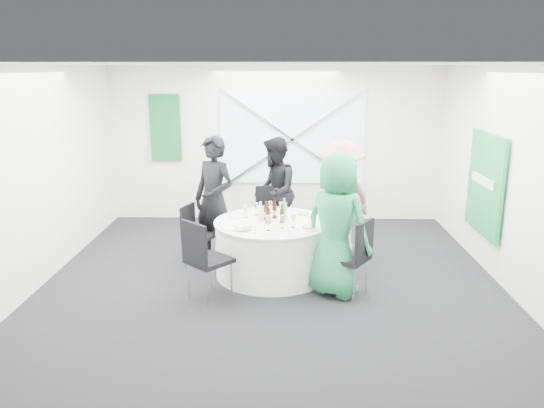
{
  "coord_description": "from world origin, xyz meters",
  "views": [
    {
      "loc": [
        0.16,
        -6.62,
        2.77
      ],
      "look_at": [
        0.0,
        0.2,
        1.0
      ],
      "focal_mm": 35.0,
      "sensor_mm": 36.0,
      "label": 1
    }
  ],
  "objects_px": {
    "chair_back_left": "(195,230)",
    "person_man_back_left": "(214,200)",
    "chair_front_right": "(355,252)",
    "person_man_back": "(274,192)",
    "banquet_table": "(272,248)",
    "person_woman_pink": "(341,200)",
    "chair_front_left": "(203,254)",
    "chair_back_right": "(334,220)",
    "person_woman_green": "(337,225)",
    "clear_water_bottle": "(261,214)",
    "green_water_bottle": "(284,211)",
    "chair_back": "(269,212)"
  },
  "relations": [
    {
      "from": "green_water_bottle",
      "to": "chair_back_left",
      "type": "bearing_deg",
      "value": 167.26
    },
    {
      "from": "banquet_table",
      "to": "chair_front_left",
      "type": "bearing_deg",
      "value": -132.89
    },
    {
      "from": "chair_front_left",
      "to": "person_man_back",
      "type": "relative_size",
      "value": 0.59
    },
    {
      "from": "banquet_table",
      "to": "clear_water_bottle",
      "type": "distance_m",
      "value": 0.51
    },
    {
      "from": "chair_front_right",
      "to": "clear_water_bottle",
      "type": "height_order",
      "value": "clear_water_bottle"
    },
    {
      "from": "chair_back_right",
      "to": "chair_back_left",
      "type": "bearing_deg",
      "value": -119.56
    },
    {
      "from": "chair_front_right",
      "to": "chair_front_left",
      "type": "height_order",
      "value": "chair_front_left"
    },
    {
      "from": "banquet_table",
      "to": "person_woman_pink",
      "type": "height_order",
      "value": "person_woman_pink"
    },
    {
      "from": "banquet_table",
      "to": "person_man_back",
      "type": "height_order",
      "value": "person_man_back"
    },
    {
      "from": "green_water_bottle",
      "to": "chair_back_right",
      "type": "bearing_deg",
      "value": 39.16
    },
    {
      "from": "person_woman_pink",
      "to": "chair_back",
      "type": "bearing_deg",
      "value": -58.16
    },
    {
      "from": "chair_front_left",
      "to": "clear_water_bottle",
      "type": "xyz_separation_m",
      "value": [
        0.65,
        0.87,
        0.26
      ]
    },
    {
      "from": "chair_back_right",
      "to": "person_man_back",
      "type": "distance_m",
      "value": 1.11
    },
    {
      "from": "person_woman_pink",
      "to": "person_woman_green",
      "type": "height_order",
      "value": "person_woman_green"
    },
    {
      "from": "chair_back_left",
      "to": "green_water_bottle",
      "type": "xyz_separation_m",
      "value": [
        1.28,
        -0.29,
        0.37
      ]
    },
    {
      "from": "chair_back_left",
      "to": "chair_front_left",
      "type": "xyz_separation_m",
      "value": [
        0.31,
        -1.27,
        0.1
      ]
    },
    {
      "from": "chair_front_right",
      "to": "chair_back_left",
      "type": "bearing_deg",
      "value": -83.08
    },
    {
      "from": "chair_front_left",
      "to": "chair_back_left",
      "type": "bearing_deg",
      "value": -33.25
    },
    {
      "from": "chair_back",
      "to": "green_water_bottle",
      "type": "bearing_deg",
      "value": -80.86
    },
    {
      "from": "person_woman_pink",
      "to": "green_water_bottle",
      "type": "xyz_separation_m",
      "value": [
        -0.83,
        -0.62,
        -0.0
      ]
    },
    {
      "from": "chair_back_right",
      "to": "clear_water_bottle",
      "type": "bearing_deg",
      "value": -94.32
    },
    {
      "from": "chair_front_left",
      "to": "clear_water_bottle",
      "type": "bearing_deg",
      "value": -84.0
    },
    {
      "from": "chair_front_right",
      "to": "person_man_back",
      "type": "bearing_deg",
      "value": -118.89
    },
    {
      "from": "chair_back_left",
      "to": "banquet_table",
      "type": "bearing_deg",
      "value": -90.0
    },
    {
      "from": "chair_back_right",
      "to": "green_water_bottle",
      "type": "distance_m",
      "value": 1.01
    },
    {
      "from": "chair_front_left",
      "to": "person_man_back_left",
      "type": "height_order",
      "value": "person_man_back_left"
    },
    {
      "from": "chair_front_left",
      "to": "person_woman_green",
      "type": "xyz_separation_m",
      "value": [
        1.61,
        0.26,
        0.3
      ]
    },
    {
      "from": "chair_back_left",
      "to": "chair_front_right",
      "type": "distance_m",
      "value": 2.41
    },
    {
      "from": "person_man_back_left",
      "to": "person_man_back",
      "type": "distance_m",
      "value": 1.13
    },
    {
      "from": "chair_back_left",
      "to": "person_woman_green",
      "type": "distance_m",
      "value": 2.21
    },
    {
      "from": "chair_back_right",
      "to": "person_man_back_left",
      "type": "xyz_separation_m",
      "value": [
        -1.75,
        -0.16,
        0.35
      ]
    },
    {
      "from": "chair_back_left",
      "to": "person_man_back_left",
      "type": "bearing_deg",
      "value": -41.11
    },
    {
      "from": "chair_back",
      "to": "chair_front_left",
      "type": "distance_m",
      "value": 2.15
    },
    {
      "from": "person_woman_green",
      "to": "chair_back",
      "type": "bearing_deg",
      "value": -26.6
    },
    {
      "from": "green_water_bottle",
      "to": "chair_front_left",
      "type": "bearing_deg",
      "value": -134.65
    },
    {
      "from": "chair_back_left",
      "to": "person_woman_pink",
      "type": "bearing_deg",
      "value": -61.31
    },
    {
      "from": "person_woman_green",
      "to": "clear_water_bottle",
      "type": "bearing_deg",
      "value": 4.61
    },
    {
      "from": "banquet_table",
      "to": "person_woman_green",
      "type": "xyz_separation_m",
      "value": [
        0.81,
        -0.6,
        0.52
      ]
    },
    {
      "from": "banquet_table",
      "to": "person_woman_pink",
      "type": "xyz_separation_m",
      "value": [
        0.99,
        0.73,
        0.5
      ]
    },
    {
      "from": "chair_front_right",
      "to": "person_woman_green",
      "type": "xyz_separation_m",
      "value": [
        -0.22,
        0.09,
        0.31
      ]
    },
    {
      "from": "person_man_back",
      "to": "person_woman_green",
      "type": "height_order",
      "value": "person_woman_green"
    },
    {
      "from": "chair_front_left",
      "to": "green_water_bottle",
      "type": "height_order",
      "value": "green_water_bottle"
    },
    {
      "from": "person_woman_pink",
      "to": "person_woman_green",
      "type": "distance_m",
      "value": 1.35
    },
    {
      "from": "chair_front_right",
      "to": "chair_back_right",
      "type": "bearing_deg",
      "value": -141.19
    },
    {
      "from": "green_water_bottle",
      "to": "clear_water_bottle",
      "type": "xyz_separation_m",
      "value": [
        -0.32,
        -0.11,
        -0.01
      ]
    },
    {
      "from": "person_woman_pink",
      "to": "clear_water_bottle",
      "type": "height_order",
      "value": "person_woman_pink"
    },
    {
      "from": "green_water_bottle",
      "to": "person_woman_green",
      "type": "bearing_deg",
      "value": -48.06
    },
    {
      "from": "banquet_table",
      "to": "chair_front_left",
      "type": "distance_m",
      "value": 1.2
    },
    {
      "from": "chair_back_right",
      "to": "green_water_bottle",
      "type": "height_order",
      "value": "green_water_bottle"
    },
    {
      "from": "chair_back_right",
      "to": "banquet_table",
      "type": "bearing_deg",
      "value": -90.0
    }
  ]
}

